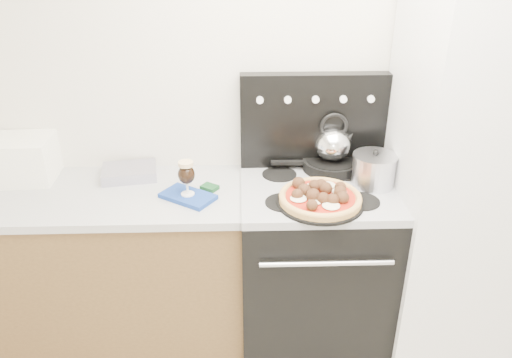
{
  "coord_description": "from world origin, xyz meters",
  "views": [
    {
      "loc": [
        -0.3,
        -1.0,
        2.06
      ],
      "look_at": [
        -0.23,
        1.05,
        1.03
      ],
      "focal_mm": 35.0,
      "sensor_mm": 36.0,
      "label": 1
    }
  ],
  "objects_px": {
    "toaster_oven": "(18,159)",
    "pizza": "(320,196)",
    "base_cabinet": "(108,269)",
    "tea_kettle": "(333,141)",
    "fridge": "(461,182)",
    "beer_glass": "(187,178)",
    "stove_body": "(313,267)",
    "stock_pot": "(374,171)",
    "pizza_pan": "(320,202)",
    "oven_mitt": "(188,196)",
    "skillet": "(331,165)"
  },
  "relations": [
    {
      "from": "stove_body",
      "to": "pizza",
      "type": "height_order",
      "value": "pizza"
    },
    {
      "from": "base_cabinet",
      "to": "stock_pot",
      "type": "relative_size",
      "value": 6.94
    },
    {
      "from": "stove_body",
      "to": "oven_mitt",
      "type": "height_order",
      "value": "oven_mitt"
    },
    {
      "from": "fridge",
      "to": "stock_pot",
      "type": "bearing_deg",
      "value": 173.43
    },
    {
      "from": "oven_mitt",
      "to": "beer_glass",
      "type": "xyz_separation_m",
      "value": [
        0.0,
        0.0,
        0.1
      ]
    },
    {
      "from": "stove_body",
      "to": "oven_mitt",
      "type": "relative_size",
      "value": 3.44
    },
    {
      "from": "fridge",
      "to": "pizza_pan",
      "type": "bearing_deg",
      "value": -169.15
    },
    {
      "from": "fridge",
      "to": "toaster_oven",
      "type": "relative_size",
      "value": 5.33
    },
    {
      "from": "pizza",
      "to": "skillet",
      "type": "bearing_deg",
      "value": 73.08
    },
    {
      "from": "oven_mitt",
      "to": "pizza_pan",
      "type": "distance_m",
      "value": 0.63
    },
    {
      "from": "stove_body",
      "to": "toaster_oven",
      "type": "relative_size",
      "value": 2.47
    },
    {
      "from": "base_cabinet",
      "to": "tea_kettle",
      "type": "distance_m",
      "value": 1.38
    },
    {
      "from": "beer_glass",
      "to": "toaster_oven",
      "type": "bearing_deg",
      "value": 164.66
    },
    {
      "from": "base_cabinet",
      "to": "beer_glass",
      "type": "xyz_separation_m",
      "value": [
        0.47,
        -0.08,
        0.58
      ]
    },
    {
      "from": "base_cabinet",
      "to": "toaster_oven",
      "type": "bearing_deg",
      "value": 158.6
    },
    {
      "from": "fridge",
      "to": "beer_glass",
      "type": "relative_size",
      "value": 10.78
    },
    {
      "from": "pizza_pan",
      "to": "pizza",
      "type": "relative_size",
      "value": 1.06
    },
    {
      "from": "pizza",
      "to": "tea_kettle",
      "type": "bearing_deg",
      "value": 73.08
    },
    {
      "from": "toaster_oven",
      "to": "oven_mitt",
      "type": "xyz_separation_m",
      "value": [
        0.88,
        -0.24,
        -0.1
      ]
    },
    {
      "from": "stock_pot",
      "to": "beer_glass",
      "type": "bearing_deg",
      "value": -175.12
    },
    {
      "from": "toaster_oven",
      "to": "pizza",
      "type": "height_order",
      "value": "toaster_oven"
    },
    {
      "from": "stove_body",
      "to": "skillet",
      "type": "bearing_deg",
      "value": 64.79
    },
    {
      "from": "fridge",
      "to": "toaster_oven",
      "type": "bearing_deg",
      "value": 174.51
    },
    {
      "from": "beer_glass",
      "to": "skillet",
      "type": "xyz_separation_m",
      "value": [
        0.74,
        0.26,
        -0.06
      ]
    },
    {
      "from": "beer_glass",
      "to": "pizza",
      "type": "distance_m",
      "value": 0.63
    },
    {
      "from": "skillet",
      "to": "tea_kettle",
      "type": "bearing_deg",
      "value": 0.0
    },
    {
      "from": "tea_kettle",
      "to": "toaster_oven",
      "type": "bearing_deg",
      "value": 168.58
    },
    {
      "from": "fridge",
      "to": "base_cabinet",
      "type": "bearing_deg",
      "value": 178.41
    },
    {
      "from": "beer_glass",
      "to": "base_cabinet",
      "type": "bearing_deg",
      "value": 170.4
    },
    {
      "from": "beer_glass",
      "to": "stove_body",
      "type": "bearing_deg",
      "value": 4.85
    },
    {
      "from": "pizza",
      "to": "skillet",
      "type": "height_order",
      "value": "pizza"
    },
    {
      "from": "skillet",
      "to": "beer_glass",
      "type": "bearing_deg",
      "value": -160.28
    },
    {
      "from": "pizza_pan",
      "to": "pizza",
      "type": "distance_m",
      "value": 0.03
    },
    {
      "from": "pizza_pan",
      "to": "stock_pot",
      "type": "xyz_separation_m",
      "value": [
        0.29,
        0.19,
        0.07
      ]
    },
    {
      "from": "fridge",
      "to": "pizza_pan",
      "type": "xyz_separation_m",
      "value": [
        -0.71,
        -0.14,
        -0.02
      ]
    },
    {
      "from": "base_cabinet",
      "to": "oven_mitt",
      "type": "distance_m",
      "value": 0.68
    },
    {
      "from": "base_cabinet",
      "to": "stove_body",
      "type": "xyz_separation_m",
      "value": [
        1.1,
        -0.02,
        0.01
      ]
    },
    {
      "from": "toaster_oven",
      "to": "pizza",
      "type": "relative_size",
      "value": 0.94
    },
    {
      "from": "base_cabinet",
      "to": "tea_kettle",
      "type": "xyz_separation_m",
      "value": [
        1.2,
        0.18,
        0.65
      ]
    },
    {
      "from": "fridge",
      "to": "stove_body",
      "type": "bearing_deg",
      "value": 177.95
    },
    {
      "from": "beer_glass",
      "to": "fridge",
      "type": "bearing_deg",
      "value": 1.25
    },
    {
      "from": "stove_body",
      "to": "tea_kettle",
      "type": "relative_size",
      "value": 4.06
    },
    {
      "from": "tea_kettle",
      "to": "stock_pot",
      "type": "bearing_deg",
      "value": -58.57
    },
    {
      "from": "stove_body",
      "to": "pizza_pan",
      "type": "distance_m",
      "value": 0.51
    },
    {
      "from": "beer_glass",
      "to": "pizza",
      "type": "bearing_deg",
      "value": -9.82
    },
    {
      "from": "toaster_oven",
      "to": "pizza_pan",
      "type": "distance_m",
      "value": 1.55
    },
    {
      "from": "oven_mitt",
      "to": "pizza",
      "type": "xyz_separation_m",
      "value": [
        0.62,
        -0.11,
        0.05
      ]
    },
    {
      "from": "beer_glass",
      "to": "pizza",
      "type": "relative_size",
      "value": 0.46
    },
    {
      "from": "toaster_oven",
      "to": "base_cabinet",
      "type": "bearing_deg",
      "value": -23.78
    },
    {
      "from": "skillet",
      "to": "stock_pot",
      "type": "bearing_deg",
      "value": -46.4
    }
  ]
}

